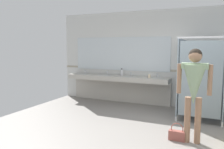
# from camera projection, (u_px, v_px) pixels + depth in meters

# --- Properties ---
(ground_plane) EXTENTS (7.65, 5.89, 0.10)m
(ground_plane) POSITION_uv_depth(u_px,v_px,m) (154.00, 143.00, 4.34)
(ground_plane) COLOR gray
(wall_back) EXTENTS (7.65, 0.12, 2.80)m
(wall_back) POSITION_uv_depth(u_px,v_px,m) (179.00, 59.00, 6.60)
(wall_back) COLOR silver
(wall_back) RESTS_ON ground_plane
(wall_back_tile_band) EXTENTS (7.65, 0.01, 0.06)m
(wall_back_tile_band) POSITION_uv_depth(u_px,v_px,m) (178.00, 71.00, 6.59)
(wall_back_tile_band) COLOR #9E937F
(wall_back_tile_band) RESTS_ON wall_back
(vanity_counter) EXTENTS (3.23, 0.53, 0.96)m
(vanity_counter) POSITION_uv_depth(u_px,v_px,m) (118.00, 83.00, 7.20)
(vanity_counter) COLOR #B2ADA3
(vanity_counter) RESTS_ON ground_plane
(mirror_panel) EXTENTS (3.13, 0.02, 1.03)m
(mirror_panel) POSITION_uv_depth(u_px,v_px,m) (120.00, 54.00, 7.26)
(mirror_panel) COLOR silver
(mirror_panel) RESTS_ON wall_back
(person_standing) EXTENTS (0.59, 0.42, 1.71)m
(person_standing) POSITION_uv_depth(u_px,v_px,m) (194.00, 84.00, 4.10)
(person_standing) COLOR #8C664C
(person_standing) RESTS_ON ground_plane
(handbag) EXTENTS (0.30, 0.12, 0.33)m
(handbag) POSITION_uv_depth(u_px,v_px,m) (177.00, 135.00, 4.32)
(handbag) COLOR #934C42
(handbag) RESTS_ON ground_plane
(soap_dispenser) EXTENTS (0.07, 0.07, 0.22)m
(soap_dispenser) POSITION_uv_depth(u_px,v_px,m) (122.00, 72.00, 7.18)
(soap_dispenser) COLOR white
(soap_dispenser) RESTS_ON vanity_counter
(paper_cup) EXTENTS (0.07, 0.07, 0.11)m
(paper_cup) POSITION_uv_depth(u_px,v_px,m) (149.00, 76.00, 6.55)
(paper_cup) COLOR beige
(paper_cup) RESTS_ON vanity_counter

